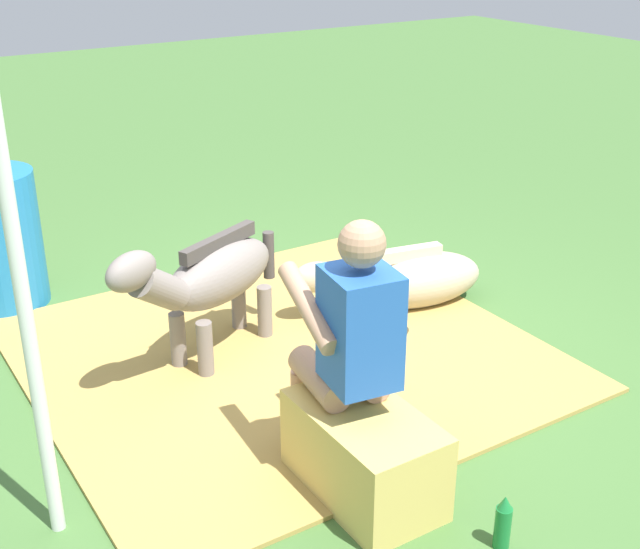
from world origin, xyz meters
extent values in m
plane|color=#426B33|center=(0.00, 0.00, 0.00)|extent=(24.00, 24.00, 0.00)
cube|color=#AD8C47|center=(0.18, 0.12, 0.01)|extent=(2.74, 2.81, 0.02)
cube|color=tan|center=(-1.12, 0.44, 0.21)|extent=(0.75, 0.43, 0.42)
cylinder|color=tan|center=(-0.85, 0.51, 0.49)|extent=(0.42, 0.20, 0.14)
cylinder|color=tan|center=(-0.66, 0.48, 0.21)|extent=(0.11, 0.11, 0.42)
cube|color=black|center=(-0.66, 0.48, 0.03)|extent=(0.23, 0.13, 0.06)
cylinder|color=tan|center=(-0.88, 0.31, 0.49)|extent=(0.42, 0.20, 0.14)
cylinder|color=tan|center=(-0.68, 0.29, 0.21)|extent=(0.11, 0.11, 0.42)
cube|color=black|center=(-0.68, 0.29, 0.03)|extent=(0.23, 0.13, 0.06)
cube|color=#2659B2|center=(-1.07, 0.44, 0.82)|extent=(0.34, 0.32, 0.52)
cylinder|color=tan|center=(-0.87, 0.58, 0.87)|extent=(0.51, 0.16, 0.26)
cylinder|color=tan|center=(-0.91, 0.26, 0.87)|extent=(0.51, 0.16, 0.26)
sphere|color=tan|center=(-1.07, 0.44, 1.20)|extent=(0.20, 0.20, 0.20)
ellipsoid|color=slate|center=(0.40, 0.39, 0.52)|extent=(0.64, 0.90, 0.34)
cylinder|color=slate|center=(0.19, 0.60, 0.17)|extent=(0.09, 0.09, 0.35)
cylinder|color=slate|center=(0.37, 0.69, 0.17)|extent=(0.09, 0.09, 0.35)
cylinder|color=slate|center=(0.42, 0.10, 0.17)|extent=(0.09, 0.09, 0.35)
cylinder|color=slate|center=(0.61, 0.18, 0.17)|extent=(0.09, 0.09, 0.35)
cylinder|color=slate|center=(0.19, 0.85, 0.62)|extent=(0.32, 0.41, 0.33)
ellipsoid|color=slate|center=(0.11, 1.01, 0.78)|extent=(0.28, 0.36, 0.20)
cube|color=#433D3A|center=(0.40, 0.39, 0.71)|extent=(0.31, 0.57, 0.08)
cylinder|color=#433D3A|center=(0.59, -0.04, 0.47)|extent=(0.07, 0.07, 0.30)
ellipsoid|color=tan|center=(0.29, -1.00, 0.18)|extent=(0.56, 0.94, 0.36)
cube|color=tan|center=(0.40, -0.47, 0.05)|extent=(0.29, 0.32, 0.10)
cylinder|color=tan|center=(0.40, -0.45, 0.24)|extent=(0.23, 0.31, 0.30)
ellipsoid|color=tan|center=(0.43, -0.27, 0.32)|extent=(0.21, 0.32, 0.20)
cube|color=beige|center=(0.31, -0.92, 0.38)|extent=(0.16, 0.45, 0.08)
cylinder|color=#197233|center=(-1.72, 0.16, 0.10)|extent=(0.07, 0.07, 0.20)
cone|color=#197233|center=(-1.72, 0.16, 0.23)|extent=(0.06, 0.06, 0.06)
cylinder|color=silver|center=(-0.61, 1.68, 1.16)|extent=(0.06, 0.06, 2.32)
camera|label=1|loc=(-3.65, 2.28, 2.46)|focal=47.43mm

